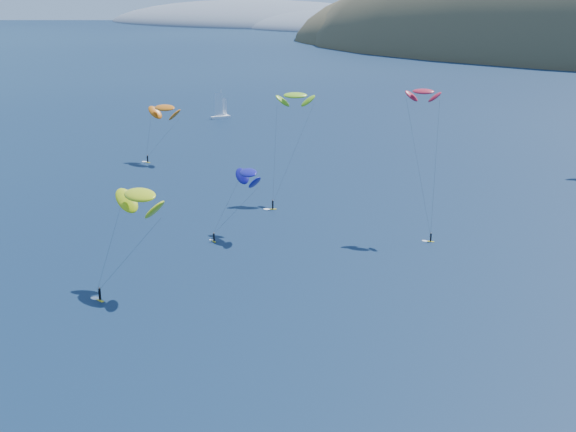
# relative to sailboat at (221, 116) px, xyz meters

# --- Properties ---
(headland) EXTENTS (460.00, 250.00, 60.00)m
(headland) POSITION_rel_sailboat_xyz_m (-338.92, 554.62, -4.23)
(headland) COLOR slate
(headland) RESTS_ON ground
(sailboat) EXTENTS (8.17, 7.87, 9.78)m
(sailboat) POSITION_rel_sailboat_xyz_m (0.00, 0.00, 0.00)
(sailboat) COLOR white
(sailboat) RESTS_ON ground
(kitesurfer_1) EXTENTS (10.20, 7.35, 16.63)m
(kitesurfer_1) POSITION_rel_sailboat_xyz_m (29.49, -62.52, 12.96)
(kitesurfer_1) COLOR gold
(kitesurfer_1) RESTS_ON ground
(kitesurfer_2) EXTENTS (11.15, 12.09, 17.28)m
(kitesurfer_2) POSITION_rel_sailboat_xyz_m (85.99, -133.42, 13.50)
(kitesurfer_2) COLOR gold
(kitesurfer_2) RESTS_ON ground
(kitesurfer_3) EXTENTS (8.46, 15.82, 24.12)m
(kitesurfer_3) POSITION_rel_sailboat_xyz_m (77.15, -75.42, 21.01)
(kitesurfer_3) COLOR gold
(kitesurfer_3) RESTS_ON ground
(kitesurfer_9) EXTENTS (9.00, 7.88, 27.69)m
(kitesurfer_9) POSITION_rel_sailboat_xyz_m (109.68, -84.15, 25.01)
(kitesurfer_9) COLOR gold
(kitesurfer_9) RESTS_ON ground
(kitesurfer_10) EXTENTS (8.94, 11.75, 13.85)m
(kitesurfer_10) POSITION_rel_sailboat_xyz_m (84.24, -102.97, 10.68)
(kitesurfer_10) COLOR gold
(kitesurfer_10) RESTS_ON ground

